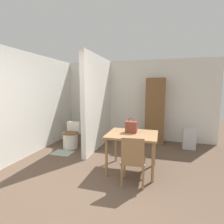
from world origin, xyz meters
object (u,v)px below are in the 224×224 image
dining_table (132,138)px  toilet (71,137)px  wooden_cabinet (155,111)px  space_heater (189,139)px  handbag (131,127)px  wooden_chair (133,159)px

dining_table → toilet: size_ratio=1.41×
wooden_cabinet → space_heater: size_ratio=3.45×
handbag → space_heater: size_ratio=0.52×
toilet → space_heater: bearing=13.6°
dining_table → handbag: bearing=114.7°
dining_table → wooden_cabinet: bearing=79.9°
dining_table → wooden_cabinet: wooden_cabinet is taller
wooden_chair → space_heater: wooden_chair is taller
dining_table → wooden_cabinet: 2.05m
toilet → space_heater: 3.24m
handbag → space_heater: 2.17m
wooden_chair → space_heater: size_ratio=1.54×
wooden_chair → toilet: 2.45m
toilet → wooden_cabinet: (2.21, 1.08, 0.68)m
wooden_cabinet → space_heater: wooden_cabinet is taller
space_heater → wooden_chair: bearing=-118.2°
wooden_cabinet → toilet: bearing=-154.0°
dining_table → space_heater: dining_table is taller
dining_table → toilet: bearing=153.6°
toilet → wooden_chair: bearing=-36.7°
wooden_chair → wooden_cabinet: wooden_cabinet is taller
wooden_chair → space_heater: bearing=57.7°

